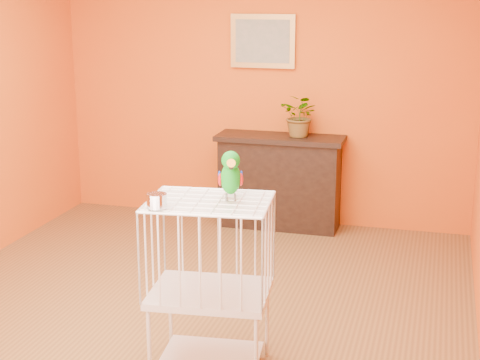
% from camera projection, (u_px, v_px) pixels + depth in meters
% --- Properties ---
extents(ground, '(4.50, 4.50, 0.00)m').
position_uv_depth(ground, '(187.00, 309.00, 5.27)').
color(ground, brown).
rests_on(ground, ground).
extents(room_shell, '(4.50, 4.50, 4.50)m').
position_uv_depth(room_shell, '(182.00, 89.00, 4.87)').
color(room_shell, '#D05813').
rests_on(room_shell, ground).
extents(console_cabinet, '(1.20, 0.43, 0.89)m').
position_uv_depth(console_cabinet, '(279.00, 182.00, 7.00)').
color(console_cabinet, black).
rests_on(console_cabinet, ground).
extents(potted_plant, '(0.47, 0.50, 0.31)m').
position_uv_depth(potted_plant, '(300.00, 121.00, 6.78)').
color(potted_plant, '#26722D').
rests_on(potted_plant, console_cabinet).
extents(framed_picture, '(0.62, 0.04, 0.50)m').
position_uv_depth(framed_picture, '(263.00, 41.00, 6.89)').
color(framed_picture, '#BF8D44').
rests_on(framed_picture, room_shell).
extents(birdcage, '(0.74, 0.60, 1.06)m').
position_uv_depth(birdcage, '(210.00, 284.00, 4.29)').
color(birdcage, beige).
rests_on(birdcage, ground).
extents(feed_cup, '(0.11, 0.11, 0.08)m').
position_uv_depth(feed_cup, '(157.00, 201.00, 4.01)').
color(feed_cup, silver).
rests_on(feed_cup, birdcage).
extents(parrot, '(0.16, 0.27, 0.30)m').
position_uv_depth(parrot, '(231.00, 175.00, 4.14)').
color(parrot, '#59544C').
rests_on(parrot, birdcage).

